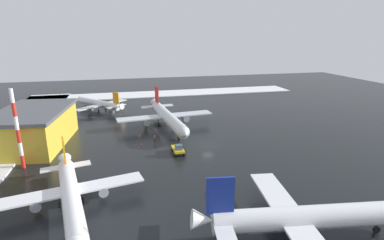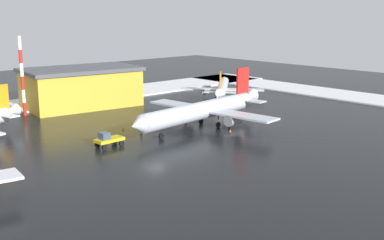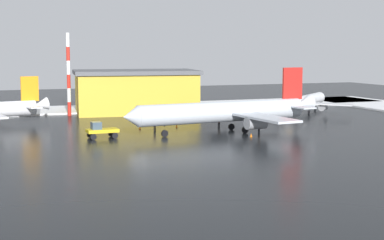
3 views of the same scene
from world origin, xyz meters
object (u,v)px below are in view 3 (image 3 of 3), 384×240
object	(u,v)px
airplane_far_rear	(304,101)
ground_crew_near_tug	(259,127)
cargo_hangar	(136,91)
traffic_cone_wingtip_side	(177,126)
pushback_tug	(101,130)
traffic_cone_mid_line	(140,128)
airplane_parked_starboard	(227,111)
ground_crew_mid_apron	(219,122)
traffic_cone_near_nose	(251,135)
ground_crew_beside_wing	(155,126)
antenna_mast	(69,75)

from	to	relation	value
airplane_far_rear	ground_crew_near_tug	size ratio (longest dim) A/B	11.92
cargo_hangar	traffic_cone_wingtip_side	bearing A→B (deg)	97.56
pushback_tug	traffic_cone_mid_line	world-z (taller)	pushback_tug
airplane_parked_starboard	traffic_cone_mid_line	xyz separation A→B (m)	(11.96, -8.37, -3.05)
pushback_tug	ground_crew_mid_apron	xyz separation A→B (m)	(-21.17, -5.30, -0.31)
traffic_cone_near_nose	traffic_cone_wingtip_side	distance (m)	15.62
ground_crew_beside_wing	cargo_hangar	size ratio (longest dim) A/B	0.06
ground_crew_beside_wing	traffic_cone_near_nose	bearing A→B (deg)	-112.11
ground_crew_near_tug	traffic_cone_wingtip_side	bearing A→B (deg)	-57.10
airplane_parked_starboard	traffic_cone_mid_line	distance (m)	14.92
ground_crew_near_tug	pushback_tug	bearing A→B (deg)	-16.77
airplane_far_rear	traffic_cone_near_nose	world-z (taller)	airplane_far_rear
antenna_mast	traffic_cone_mid_line	xyz separation A→B (m)	(-7.74, 24.17, -7.85)
traffic_cone_wingtip_side	airplane_parked_starboard	bearing A→B (deg)	123.90
traffic_cone_mid_line	ground_crew_near_tug	bearing A→B (deg)	145.47
traffic_cone_mid_line	traffic_cone_wingtip_side	bearing A→B (deg)	179.54
cargo_hangar	airplane_parked_starboard	bearing A→B (deg)	106.88
antenna_mast	traffic_cone_mid_line	world-z (taller)	antenna_mast
airplane_far_rear	cargo_hangar	bearing A→B (deg)	116.61
airplane_far_rear	antenna_mast	xyz separation A→B (m)	(45.89, -12.27, 5.67)
antenna_mast	traffic_cone_wingtip_side	size ratio (longest dim) A/B	29.56
cargo_hangar	traffic_cone_near_nose	bearing A→B (deg)	107.55
ground_crew_mid_apron	traffic_cone_near_nose	size ratio (longest dim) A/B	3.11
ground_crew_beside_wing	cargo_hangar	distance (m)	29.05
pushback_tug	traffic_cone_wingtip_side	bearing A→B (deg)	-154.65
airplane_far_rear	ground_crew_near_tug	world-z (taller)	airplane_far_rear
pushback_tug	ground_crew_near_tug	world-z (taller)	pushback_tug
airplane_far_rear	traffic_cone_wingtip_side	xyz separation A→B (m)	(31.79, 11.95, -2.18)
cargo_hangar	traffic_cone_mid_line	distance (m)	26.06
airplane_parked_starboard	traffic_cone_near_nose	distance (m)	6.56
traffic_cone_wingtip_side	traffic_cone_mid_line	bearing A→B (deg)	-0.46
airplane_parked_starboard	cargo_hangar	bearing A→B (deg)	-86.20
airplane_parked_starboard	airplane_far_rear	xyz separation A→B (m)	(-26.20, -20.27, -0.87)
pushback_tug	traffic_cone_near_nose	xyz separation A→B (m)	(-21.47, 6.33, -1.01)
ground_crew_mid_apron	traffic_cone_near_nose	world-z (taller)	ground_crew_mid_apron
airplane_parked_starboard	ground_crew_near_tug	distance (m)	5.56
ground_crew_near_tug	cargo_hangar	distance (m)	37.68
ground_crew_mid_apron	traffic_cone_mid_line	size ratio (longest dim) A/B	3.11
traffic_cone_near_nose	ground_crew_mid_apron	bearing A→B (deg)	-88.50
traffic_cone_mid_line	pushback_tug	bearing A→B (deg)	43.57
airplane_parked_starboard	cargo_hangar	size ratio (longest dim) A/B	1.27
traffic_cone_mid_line	traffic_cone_wingtip_side	xyz separation A→B (m)	(-6.37, 0.05, 0.00)
pushback_tug	traffic_cone_mid_line	xyz separation A→B (m)	(-8.05, -7.66, -1.01)
airplane_parked_starboard	airplane_far_rear	bearing A→B (deg)	-148.48
traffic_cone_wingtip_side	ground_crew_near_tug	bearing A→B (deg)	131.53
ground_crew_mid_apron	antenna_mast	world-z (taller)	antenna_mast
traffic_cone_near_nose	traffic_cone_mid_line	size ratio (longest dim) A/B	1.00
ground_crew_mid_apron	ground_crew_near_tug	xyz separation A→B (m)	(-3.06, 8.77, 0.00)
pushback_tug	traffic_cone_wingtip_side	size ratio (longest dim) A/B	8.53
airplane_parked_starboard	pushback_tug	xyz separation A→B (m)	(20.01, -0.71, -2.04)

